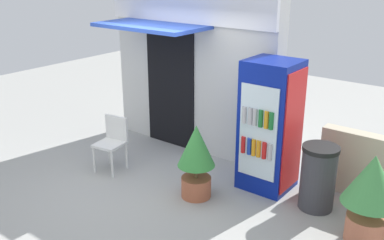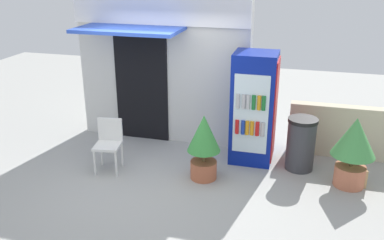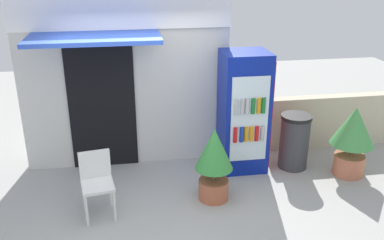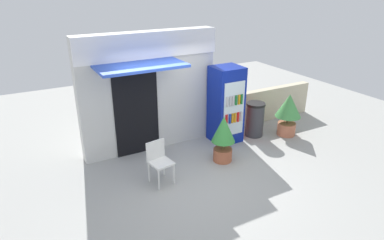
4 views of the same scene
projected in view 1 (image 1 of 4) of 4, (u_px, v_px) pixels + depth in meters
The scene contains 8 objects.
ground at pixel (139, 185), 6.65m from camera, with size 16.00×16.00×0.00m, color #A3A39E.
storefront_building at pixel (192, 67), 7.59m from camera, with size 3.27×1.28×2.80m.
drink_cooler at pixel (270, 126), 6.31m from camera, with size 0.73×0.72×1.92m.
plastic_chair at pixel (113, 139), 7.03m from camera, with size 0.47×0.49×0.86m.
potted_plant_near_shop at pixel (196, 156), 6.14m from camera, with size 0.53×0.53×1.08m.
potted_plant_curbside at pixel (371, 191), 5.11m from camera, with size 0.66×0.66×1.13m.
trash_bin at pixel (318, 177), 5.91m from camera, with size 0.49×0.49×0.90m.
cardboard_box at pixel (370, 230), 5.30m from camera, with size 0.37×0.30×0.29m, color tan.
Camera 1 is at (4.24, -4.22, 3.18)m, focal length 41.39 mm.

